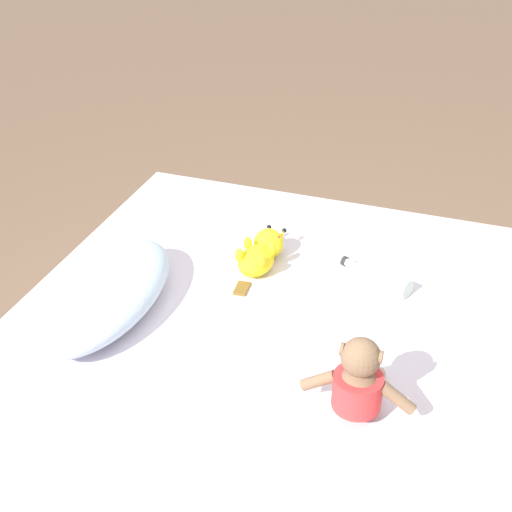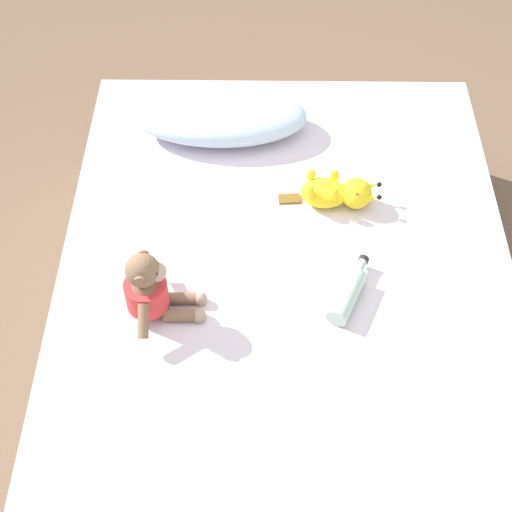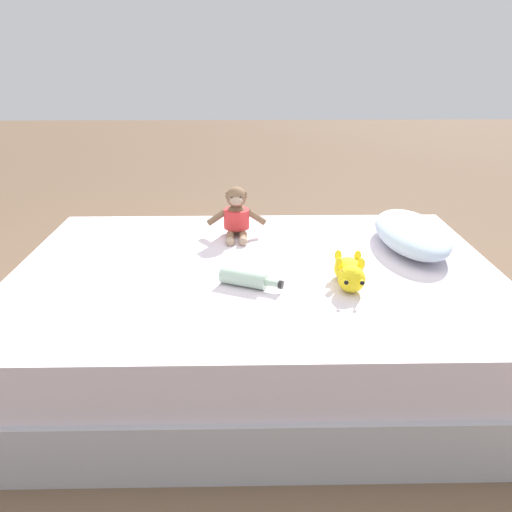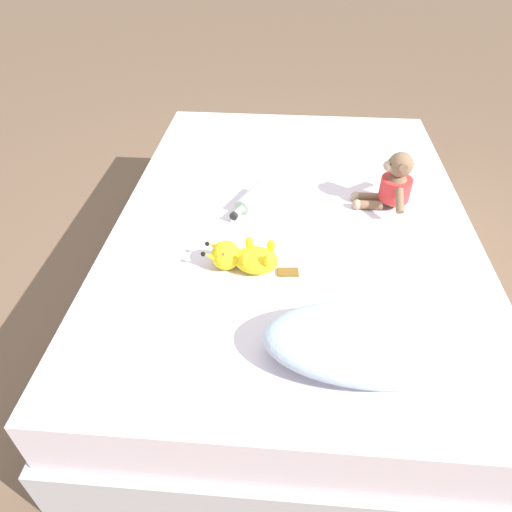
{
  "view_description": "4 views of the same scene",
  "coord_description": "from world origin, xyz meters",
  "views": [
    {
      "loc": [
        -1.65,
        -0.26,
        1.7
      ],
      "look_at": [
        0.12,
        0.35,
        0.49
      ],
      "focal_mm": 49.06,
      "sensor_mm": 36.0,
      "label": 1
    },
    {
      "loc": [
        -0.07,
        -1.38,
        2.24
      ],
      "look_at": [
        -0.09,
        0.03,
        0.54
      ],
      "focal_mm": 54.05,
      "sensor_mm": 36.0,
      "label": 2
    },
    {
      "loc": [
        1.87,
        -0.04,
        1.26
      ],
      "look_at": [
        0.0,
        0.0,
        0.48
      ],
      "focal_mm": 35.12,
      "sensor_mm": 36.0,
      "label": 3
    },
    {
      "loc": [
        0.03,
        1.51,
        1.46
      ],
      "look_at": [
        0.12,
        0.35,
        0.49
      ],
      "focal_mm": 31.9,
      "sensor_mm": 36.0,
      "label": 4
    }
  ],
  "objects": [
    {
      "name": "bed",
      "position": [
        0.0,
        0.0,
        0.21
      ],
      "size": [
        1.41,
        2.03,
        0.43
      ],
      "color": "#B2B2B7",
      "rests_on": "ground_plane"
    },
    {
      "name": "plush_monkey",
      "position": [
        -0.39,
        -0.09,
        0.53
      ],
      "size": [
        0.23,
        0.29,
        0.24
      ],
      "color": "brown",
      "rests_on": "bed"
    },
    {
      "name": "glass_bottle",
      "position": [
        0.17,
        -0.04,
        0.47
      ],
      "size": [
        0.14,
        0.24,
        0.06
      ],
      "color": "#B2D1B7",
      "rests_on": "bed"
    },
    {
      "name": "ground_plane",
      "position": [
        0.0,
        0.0,
        0.0
      ],
      "size": [
        16.0,
        16.0,
        0.0
      ],
      "primitive_type": "plane",
      "color": "brown"
    },
    {
      "name": "pillow",
      "position": [
        -0.22,
        0.7,
        0.5
      ],
      "size": [
        0.6,
        0.29,
        0.13
      ],
      "color": "silver",
      "rests_on": "bed"
    },
    {
      "name": "plush_yellow_creature",
      "position": [
        0.17,
        0.35,
        0.48
      ],
      "size": [
        0.33,
        0.12,
        0.1
      ],
      "color": "yellow",
      "rests_on": "bed"
    }
  ]
}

